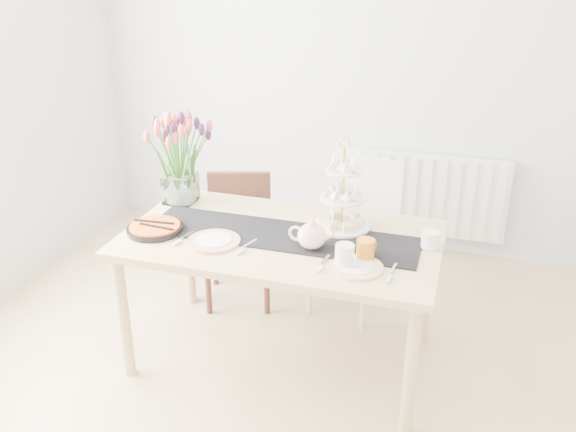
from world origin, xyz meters
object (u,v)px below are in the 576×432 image
(chair_brown, at_px, (239,228))
(plate_right, at_px, (357,267))
(radiator, at_px, (422,194))
(teapot, at_px, (312,236))
(tart_tin, at_px, (155,228))
(chair_white, at_px, (357,223))
(cream_jug, at_px, (430,240))
(mug_white, at_px, (345,255))
(mug_orange, at_px, (366,250))
(tulip_vase, at_px, (177,147))
(plate_left, at_px, (214,241))
(cake_stand, at_px, (343,206))
(dining_table, at_px, (281,249))

(chair_brown, xyz_separation_m, plate_right, (0.90, -0.81, 0.29))
(radiator, distance_m, teapot, 1.74)
(chair_brown, height_order, tart_tin, chair_brown)
(plate_right, bearing_deg, tart_tin, 175.56)
(chair_white, xyz_separation_m, tart_tin, (-0.90, -0.85, 0.22))
(teapot, xyz_separation_m, cream_jug, (0.55, 0.19, -0.03))
(radiator, bearing_deg, mug_white, -96.45)
(chair_brown, xyz_separation_m, mug_orange, (0.93, -0.71, 0.34))
(mug_orange, bearing_deg, tulip_vase, 103.20)
(plate_left, height_order, plate_right, plate_left)
(tulip_vase, xyz_separation_m, mug_orange, (1.15, -0.39, -0.28))
(mug_orange, bearing_deg, plate_left, 125.47)
(chair_white, bearing_deg, mug_orange, -63.81)
(radiator, height_order, tulip_vase, tulip_vase)
(mug_white, bearing_deg, cake_stand, 137.91)
(dining_table, bearing_deg, tart_tin, -167.49)
(radiator, bearing_deg, chair_white, -110.28)
(chair_white, relative_size, tart_tin, 3.24)
(dining_table, relative_size, mug_white, 15.02)
(chair_white, bearing_deg, tulip_vase, -141.91)
(tart_tin, xyz_separation_m, mug_white, (1.02, -0.07, 0.04))
(tulip_vase, relative_size, plate_right, 2.47)
(radiator, bearing_deg, tulip_vase, -134.42)
(tulip_vase, relative_size, mug_orange, 5.91)
(dining_table, distance_m, tulip_vase, 0.84)
(tart_tin, distance_m, mug_white, 1.02)
(cream_jug, bearing_deg, radiator, 87.90)
(plate_left, bearing_deg, cake_stand, 32.09)
(radiator, bearing_deg, cream_jug, -83.78)
(teapot, height_order, mug_white, teapot)
(tulip_vase, relative_size, tart_tin, 2.09)
(cake_stand, bearing_deg, chair_brown, 151.64)
(tart_tin, relative_size, mug_white, 2.73)
(radiator, height_order, chair_brown, chair_brown)
(cake_stand, bearing_deg, plate_left, -147.91)
(dining_table, relative_size, plate_right, 6.51)
(cake_stand, xyz_separation_m, plate_left, (-0.57, -0.36, -0.12))
(chair_brown, xyz_separation_m, cream_jug, (1.20, -0.50, 0.33))
(chair_white, height_order, teapot, chair_white)
(cake_stand, distance_m, plate_left, 0.68)
(chair_brown, relative_size, chair_white, 0.85)
(mug_orange, bearing_deg, dining_table, 106.33)
(cream_jug, height_order, plate_right, cream_jug)
(dining_table, distance_m, plate_left, 0.35)
(radiator, distance_m, cake_stand, 1.46)
(cake_stand, height_order, plate_right, cake_stand)
(plate_left, bearing_deg, cream_jug, 14.10)
(radiator, xyz_separation_m, chair_white, (-0.31, -0.85, 0.10))
(teapot, xyz_separation_m, tart_tin, (-0.83, -0.04, -0.05))
(dining_table, bearing_deg, radiator, 69.67)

